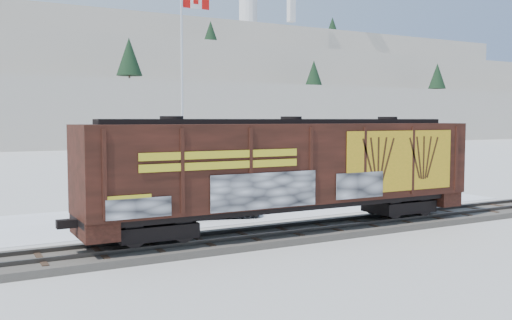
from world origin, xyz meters
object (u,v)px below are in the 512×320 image
car_silver (153,204)px  car_dark (218,205)px  flagpole (184,121)px  hopper_railcar (291,167)px  car_white (150,199)px

car_silver → car_dark: 3.27m
flagpole → car_dark: 7.94m
car_dark → hopper_railcar: bearing=-156.2°
hopper_railcar → car_white: 9.06m
car_white → car_dark: 3.71m
hopper_railcar → flagpole: flagpole is taller
car_white → flagpole: bearing=-24.0°
car_silver → car_dark: (2.98, -1.33, -0.09)m
flagpole → car_white: size_ratio=2.55×
hopper_railcar → car_white: hopper_railcar is taller
flagpole → car_white: bearing=-130.7°
flagpole → car_silver: (-3.81, -5.31, -4.17)m
hopper_railcar → car_dark: 6.15m
car_silver → flagpole: bearing=-31.9°
car_white → car_silver: bearing=-172.0°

